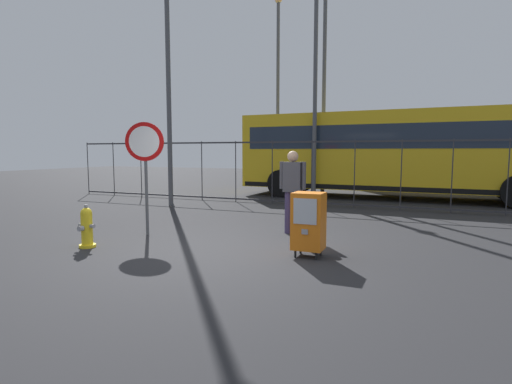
% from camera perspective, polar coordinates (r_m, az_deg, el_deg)
% --- Properties ---
extents(ground_plane, '(60.00, 60.00, 0.00)m').
position_cam_1_polar(ground_plane, '(6.81, -6.36, -8.39)').
color(ground_plane, '#262628').
extents(fire_hydrant, '(0.33, 0.32, 0.75)m').
position_cam_1_polar(fire_hydrant, '(7.61, -22.76, -4.61)').
color(fire_hydrant, yellow).
rests_on(fire_hydrant, ground_plane).
extents(newspaper_box_primary, '(0.48, 0.42, 1.02)m').
position_cam_1_polar(newspaper_box_primary, '(6.42, 7.41, -4.07)').
color(newspaper_box_primary, black).
rests_on(newspaper_box_primary, ground_plane).
extents(stop_sign, '(0.71, 0.31, 2.23)m').
position_cam_1_polar(stop_sign, '(8.25, -15.37, 5.13)').
color(stop_sign, '#4C4F54').
rests_on(stop_sign, ground_plane).
extents(pedestrian, '(0.55, 0.22, 1.67)m').
position_cam_1_polar(pedestrian, '(8.15, 5.18, 0.70)').
color(pedestrian, '#382D51').
rests_on(pedestrian, ground_plane).
extents(fence_barrier, '(18.03, 0.04, 2.00)m').
position_cam_1_polar(fence_barrier, '(12.43, 7.85, 2.73)').
color(fence_barrier, '#2D2D33').
rests_on(fence_barrier, ground_plane).
extents(bus_near, '(10.56, 3.00, 3.00)m').
position_cam_1_polar(bus_near, '(15.02, 18.65, 5.63)').
color(bus_near, gold).
rests_on(bus_near, ground_plane).
extents(bus_far, '(10.51, 2.81, 3.00)m').
position_cam_1_polar(bus_far, '(19.97, 27.89, 5.22)').
color(bus_far, gold).
rests_on(bus_far, ground_plane).
extents(street_light_near_left, '(0.32, 0.32, 8.21)m').
position_cam_1_polar(street_light_near_left, '(12.93, -12.34, 19.14)').
color(street_light_near_left, '#4C4F54').
rests_on(street_light_near_left, ground_plane).
extents(street_light_near_right, '(0.32, 0.32, 8.32)m').
position_cam_1_polar(street_light_near_right, '(18.35, 3.11, 15.39)').
color(street_light_near_right, '#4C4F54').
rests_on(street_light_near_right, ground_plane).
extents(street_light_far_left, '(0.32, 0.32, 8.34)m').
position_cam_1_polar(street_light_far_left, '(14.38, 8.40, 18.09)').
color(street_light_far_left, '#4C4F54').
rests_on(street_light_far_left, ground_plane).
extents(street_light_far_right, '(0.32, 0.32, 7.87)m').
position_cam_1_polar(street_light_far_right, '(15.56, 9.60, 16.22)').
color(street_light_far_right, '#4C4F54').
rests_on(street_light_far_right, ground_plane).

